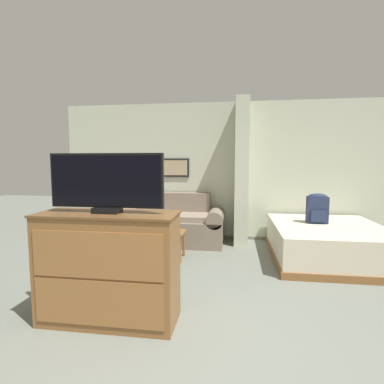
{
  "coord_description": "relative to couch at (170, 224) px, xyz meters",
  "views": [
    {
      "loc": [
        0.16,
        -2.01,
        1.48
      ],
      "look_at": [
        -0.45,
        2.24,
        1.05
      ],
      "focal_mm": 28.0,
      "sensor_mm": 36.0,
      "label": 1
    }
  ],
  "objects": [
    {
      "name": "side_table",
      "position": [
        -1.17,
        -0.07,
        0.12
      ],
      "size": [
        0.49,
        0.49,
        0.53
      ],
      "color": "brown",
      "rests_on": "ground_plane"
    },
    {
      "name": "coffee_table",
      "position": [
        0.07,
        -0.93,
        0.03
      ],
      "size": [
        0.7,
        0.4,
        0.43
      ],
      "color": "brown",
      "rests_on": "ground_plane"
    },
    {
      "name": "wall_partition_pillar",
      "position": [
        1.28,
        0.14,
        0.97
      ],
      "size": [
        0.24,
        0.57,
        2.6
      ],
      "color": "beige",
      "rests_on": "ground_plane"
    },
    {
      "name": "wall_back",
      "position": [
        1.0,
        0.49,
        0.96
      ],
      "size": [
        6.37,
        0.16,
        2.6
      ],
      "color": "beige",
      "rests_on": "ground_plane"
    },
    {
      "name": "tv",
      "position": [
        0.03,
        -2.77,
        0.96
      ],
      "size": [
        1.05,
        0.16,
        0.54
      ],
      "color": "black",
      "rests_on": "tv_dresser"
    },
    {
      "name": "backpack",
      "position": [
        2.45,
        -0.45,
        0.43
      ],
      "size": [
        0.31,
        0.2,
        0.47
      ],
      "color": "#232D4C",
      "rests_on": "bed"
    },
    {
      "name": "bed",
      "position": [
        2.58,
        -0.57,
        -0.07
      ],
      "size": [
        1.64,
        1.93,
        0.53
      ],
      "color": "brown",
      "rests_on": "ground_plane"
    },
    {
      "name": "table_lamp",
      "position": [
        -1.17,
        -0.07,
        0.47
      ],
      "size": [
        0.33,
        0.33,
        0.4
      ],
      "color": "tan",
      "rests_on": "side_table"
    },
    {
      "name": "ground_plane",
      "position": [
        1.0,
        -3.31,
        -0.33
      ],
      "size": [
        20.0,
        20.0,
        0.0
      ],
      "primitive_type": "plane",
      "color": "slate"
    },
    {
      "name": "tv_dresser",
      "position": [
        0.03,
        -2.77,
        0.18
      ],
      "size": [
        1.28,
        0.5,
        1.02
      ],
      "color": "brown",
      "rests_on": "ground_plane"
    },
    {
      "name": "couch",
      "position": [
        0.0,
        0.0,
        0.0
      ],
      "size": [
        1.97,
        0.84,
        0.9
      ],
      "color": "gray",
      "rests_on": "ground_plane"
    }
  ]
}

